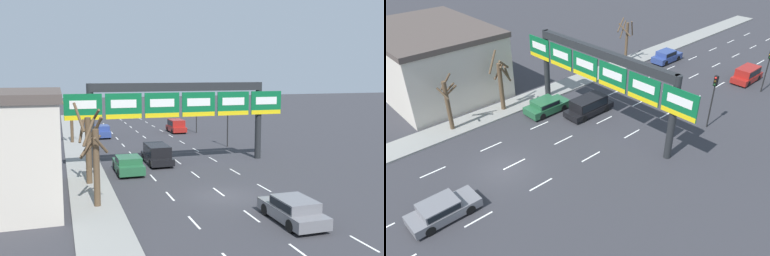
% 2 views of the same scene
% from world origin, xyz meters
% --- Properties ---
extents(ground_plane, '(220.00, 220.00, 0.00)m').
position_xyz_m(ground_plane, '(0.00, 0.00, 0.00)').
color(ground_plane, '#333338').
extents(sidewalk_left, '(2.80, 110.00, 0.15)m').
position_xyz_m(sidewalk_left, '(-8.00, 0.00, 0.07)').
color(sidewalk_left, gray).
rests_on(sidewalk_left, ground_plane).
extents(lane_dashes, '(6.72, 67.00, 0.01)m').
position_xyz_m(lane_dashes, '(-0.00, 13.50, 0.01)').
color(lane_dashes, white).
rests_on(lane_dashes, ground_plane).
extents(sign_gantry, '(18.90, 0.70, 6.93)m').
position_xyz_m(sign_gantry, '(-0.00, 10.25, 5.24)').
color(sign_gantry, '#232628').
rests_on(sign_gantry, ground_plane).
extents(building_near, '(14.13, 10.56, 6.73)m').
position_xyz_m(building_near, '(-16.73, 2.75, 3.38)').
color(building_near, beige).
rests_on(building_near, ground_plane).
extents(car_grey, '(1.92, 4.44, 1.33)m').
position_xyz_m(car_grey, '(1.65, -5.53, 0.72)').
color(car_grey, slate).
rests_on(car_grey, ground_plane).
extents(car_green, '(1.99, 4.29, 1.35)m').
position_xyz_m(car_green, '(-4.81, 8.06, 0.73)').
color(car_green, '#235B38').
rests_on(car_green, ground_plane).
extents(suv_black, '(1.96, 4.86, 1.66)m').
position_xyz_m(suv_black, '(-1.89, 10.81, 0.93)').
color(suv_black, black).
rests_on(suv_black, ground_plane).
extents(car_blue, '(1.81, 4.26, 1.47)m').
position_xyz_m(car_blue, '(-4.90, 27.40, 0.78)').
color(car_blue, navy).
rests_on(car_blue, ground_plane).
extents(suv_red, '(1.85, 4.10, 1.68)m').
position_xyz_m(suv_red, '(4.80, 28.89, 0.93)').
color(suv_red, maroon).
rests_on(suv_red, ground_plane).
extents(traffic_light_near_gantry, '(0.30, 0.35, 4.90)m').
position_xyz_m(traffic_light_near_gantry, '(7.07, 16.78, 3.48)').
color(traffic_light_near_gantry, black).
rests_on(traffic_light_near_gantry, ground_plane).
extents(traffic_light_mid_block, '(0.30, 0.35, 4.58)m').
position_xyz_m(traffic_light_mid_block, '(7.14, 27.51, 3.27)').
color(traffic_light_mid_block, black).
rests_on(traffic_light_mid_block, ground_plane).
extents(tree_bare_closest, '(2.28, 2.06, 5.09)m').
position_xyz_m(tree_bare_closest, '(-8.53, 23.68, 2.99)').
color(tree_bare_closest, brown).
rests_on(tree_bare_closest, sidewalk_left).
extents(tree_bare_second, '(2.06, 2.05, 5.63)m').
position_xyz_m(tree_bare_second, '(-7.93, 5.34, 2.99)').
color(tree_bare_second, brown).
rests_on(tree_bare_second, sidewalk_left).
extents(tree_bare_third, '(1.65, 1.67, 5.03)m').
position_xyz_m(tree_bare_third, '(-7.95, 0.02, 2.72)').
color(tree_bare_third, brown).
rests_on(tree_bare_third, sidewalk_left).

